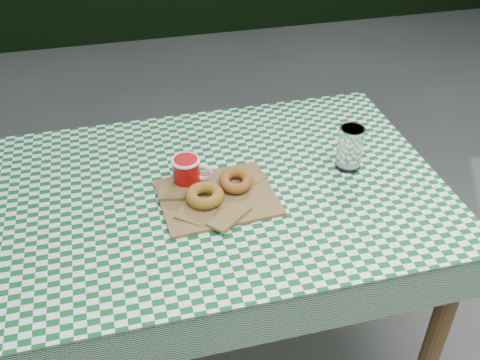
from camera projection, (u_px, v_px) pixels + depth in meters
name	position (u px, v px, depth m)	size (l,w,h in m)	color
ground	(246.00, 323.00, 2.15)	(60.00, 60.00, 0.00)	#53534E
table	(219.00, 280.00, 1.82)	(1.29, 0.86, 0.75)	brown
tablecloth	(216.00, 190.00, 1.59)	(1.31, 0.88, 0.01)	#0C5222
paper_bag	(217.00, 197.00, 1.55)	(0.32, 0.25, 0.02)	olive
bagel_front	(205.00, 195.00, 1.51)	(0.11, 0.11, 0.03)	olive
bagel_back	(236.00, 181.00, 1.57)	(0.10, 0.10, 0.03)	brown
coffee_mug	(186.00, 172.00, 1.58)	(0.15, 0.15, 0.09)	#AE0D0B
drinking_glass	(350.00, 148.00, 1.64)	(0.07, 0.07, 0.14)	white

